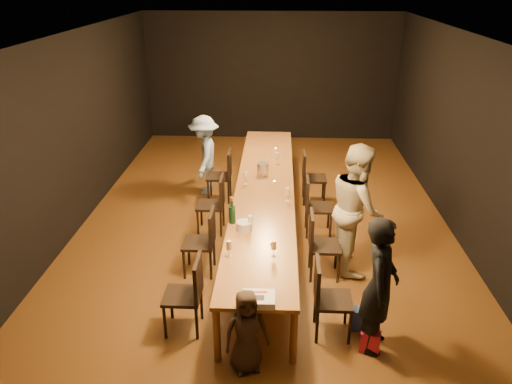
{
  "coord_description": "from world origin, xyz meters",
  "views": [
    {
      "loc": [
        0.21,
        -7.04,
        3.81
      ],
      "look_at": [
        -0.1,
        -0.69,
        1.0
      ],
      "focal_mm": 35.0,
      "sensor_mm": 36.0,
      "label": 1
    }
  ],
  "objects_px": {
    "chair_left_0": "(182,295)",
    "child": "(246,331)",
    "plate_stack": "(244,226)",
    "chair_right_3": "(314,178)",
    "birthday_cake": "(259,299)",
    "table": "(264,192)",
    "woman_birthday": "(380,285)",
    "champagne_bottle": "(232,210)",
    "chair_right_1": "(325,245)",
    "ice_bucket": "(263,169)",
    "chair_right_0": "(333,299)",
    "chair_left_3": "(219,176)",
    "chair_left_1": "(199,242)",
    "woman_tan": "(357,208)",
    "chair_left_2": "(210,204)",
    "chair_right_2": "(319,207)",
    "man_blue": "(204,155)"
  },
  "relations": [
    {
      "from": "chair_left_0",
      "to": "child",
      "type": "height_order",
      "value": "child"
    },
    {
      "from": "child",
      "to": "plate_stack",
      "type": "xyz_separation_m",
      "value": [
        -0.13,
        1.65,
        0.34
      ]
    },
    {
      "from": "chair_right_3",
      "to": "birthday_cake",
      "type": "distance_m",
      "value": 4.18
    },
    {
      "from": "table",
      "to": "woman_birthday",
      "type": "bearing_deg",
      "value": -63.27
    },
    {
      "from": "woman_birthday",
      "to": "champagne_bottle",
      "type": "height_order",
      "value": "woman_birthday"
    },
    {
      "from": "chair_right_1",
      "to": "birthday_cake",
      "type": "relative_size",
      "value": 2.76
    },
    {
      "from": "birthday_cake",
      "to": "ice_bucket",
      "type": "relative_size",
      "value": 1.62
    },
    {
      "from": "plate_stack",
      "to": "chair_right_0",
      "type": "bearing_deg",
      "value": -44.67
    },
    {
      "from": "chair_left_3",
      "to": "chair_left_1",
      "type": "bearing_deg",
      "value": -180.0
    },
    {
      "from": "plate_stack",
      "to": "chair_left_0",
      "type": "bearing_deg",
      "value": -120.95
    },
    {
      "from": "chair_left_1",
      "to": "woman_birthday",
      "type": "relative_size",
      "value": 0.59
    },
    {
      "from": "table",
      "to": "birthday_cake",
      "type": "height_order",
      "value": "birthday_cake"
    },
    {
      "from": "ice_bucket",
      "to": "table",
      "type": "bearing_deg",
      "value": -85.15
    },
    {
      "from": "table",
      "to": "birthday_cake",
      "type": "bearing_deg",
      "value": -89.3
    },
    {
      "from": "woman_tan",
      "to": "chair_left_2",
      "type": "bearing_deg",
      "value": 61.35
    },
    {
      "from": "chair_right_0",
      "to": "woman_tan",
      "type": "relative_size",
      "value": 0.52
    },
    {
      "from": "woman_tan",
      "to": "chair_right_2",
      "type": "bearing_deg",
      "value": 19.52
    },
    {
      "from": "chair_right_1",
      "to": "chair_left_1",
      "type": "xyz_separation_m",
      "value": [
        -1.7,
        0.0,
        0.0
      ]
    },
    {
      "from": "chair_left_0",
      "to": "chair_left_2",
      "type": "height_order",
      "value": "same"
    },
    {
      "from": "woman_tan",
      "to": "birthday_cake",
      "type": "height_order",
      "value": "woman_tan"
    },
    {
      "from": "chair_left_2",
      "to": "chair_right_0",
      "type": "bearing_deg",
      "value": -144.69
    },
    {
      "from": "chair_right_3",
      "to": "woman_tan",
      "type": "relative_size",
      "value": 0.52
    },
    {
      "from": "chair_right_3",
      "to": "chair_left_1",
      "type": "xyz_separation_m",
      "value": [
        -1.7,
        -2.4,
        0.0
      ]
    },
    {
      "from": "man_blue",
      "to": "chair_right_3",
      "type": "bearing_deg",
      "value": 78.69
    },
    {
      "from": "chair_right_3",
      "to": "woman_birthday",
      "type": "relative_size",
      "value": 0.59
    },
    {
      "from": "chair_right_1",
      "to": "ice_bucket",
      "type": "bearing_deg",
      "value": -153.05
    },
    {
      "from": "woman_birthday",
      "to": "man_blue",
      "type": "xyz_separation_m",
      "value": [
        -2.45,
        4.11,
        -0.05
      ]
    },
    {
      "from": "chair_right_2",
      "to": "champagne_bottle",
      "type": "height_order",
      "value": "champagne_bottle"
    },
    {
      "from": "chair_left_0",
      "to": "chair_left_2",
      "type": "distance_m",
      "value": 2.4
    },
    {
      "from": "chair_left_2",
      "to": "plate_stack",
      "type": "distance_m",
      "value": 1.53
    },
    {
      "from": "chair_right_1",
      "to": "birthday_cake",
      "type": "height_order",
      "value": "chair_right_1"
    },
    {
      "from": "woman_tan",
      "to": "champagne_bottle",
      "type": "xyz_separation_m",
      "value": [
        -1.66,
        -0.24,
        0.04
      ]
    },
    {
      "from": "chair_left_3",
      "to": "child",
      "type": "bearing_deg",
      "value": -169.65
    },
    {
      "from": "woman_tan",
      "to": "table",
      "type": "bearing_deg",
      "value": 48.93
    },
    {
      "from": "chair_left_1",
      "to": "chair_right_2",
      "type": "bearing_deg",
      "value": -54.78
    },
    {
      "from": "chair_right_2",
      "to": "chair_right_3",
      "type": "xyz_separation_m",
      "value": [
        0.0,
        1.2,
        0.0
      ]
    },
    {
      "from": "man_blue",
      "to": "child",
      "type": "height_order",
      "value": "man_blue"
    },
    {
      "from": "chair_right_0",
      "to": "man_blue",
      "type": "distance_m",
      "value": 4.42
    },
    {
      "from": "plate_stack",
      "to": "chair_left_2",
      "type": "bearing_deg",
      "value": 115.19
    },
    {
      "from": "chair_right_1",
      "to": "chair_left_3",
      "type": "distance_m",
      "value": 2.94
    },
    {
      "from": "child",
      "to": "ice_bucket",
      "type": "distance_m",
      "value": 3.58
    },
    {
      "from": "chair_right_2",
      "to": "plate_stack",
      "type": "height_order",
      "value": "chair_right_2"
    },
    {
      "from": "table",
      "to": "woman_tan",
      "type": "distance_m",
      "value": 1.58
    },
    {
      "from": "table",
      "to": "plate_stack",
      "type": "xyz_separation_m",
      "value": [
        -0.22,
        -1.35,
        0.11
      ]
    },
    {
      "from": "chair_left_0",
      "to": "woman_birthday",
      "type": "distance_m",
      "value": 2.18
    },
    {
      "from": "plate_stack",
      "to": "champagne_bottle",
      "type": "distance_m",
      "value": 0.29
    },
    {
      "from": "chair_left_0",
      "to": "man_blue",
      "type": "relative_size",
      "value": 0.63
    },
    {
      "from": "table",
      "to": "birthday_cake",
      "type": "xyz_separation_m",
      "value": [
        0.04,
        -2.88,
        0.09
      ]
    },
    {
      "from": "chair_right_3",
      "to": "chair_left_2",
      "type": "bearing_deg",
      "value": -54.78
    },
    {
      "from": "woman_birthday",
      "to": "child",
      "type": "bearing_deg",
      "value": 122.46
    }
  ]
}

